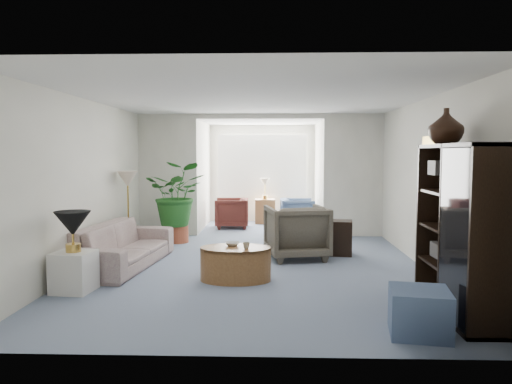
{
  "coord_description": "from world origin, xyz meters",
  "views": [
    {
      "loc": [
        0.25,
        -6.97,
        1.71
      ],
      "look_at": [
        0.0,
        0.6,
        1.1
      ],
      "focal_mm": 34.28,
      "sensor_mm": 36.0,
      "label": 1
    }
  ],
  "objects_px": {
    "sunroom_chair_blue": "(297,213)",
    "sunroom_chair_maroon": "(232,213)",
    "table_lamp": "(73,224)",
    "framed_picture": "(431,153)",
    "entertainment_cabinet": "(460,229)",
    "cabinet_urn": "(446,126)",
    "sofa": "(123,245)",
    "end_table": "(74,272)",
    "floor_lamp": "(128,179)",
    "ottoman": "(419,312)",
    "coffee_bowl": "(232,244)",
    "wingback_chair": "(297,232)",
    "plant_pot": "(178,234)",
    "side_table_dark": "(337,238)",
    "coffee_table": "(236,264)",
    "sunroom_table": "(265,211)",
    "coffee_cup": "(246,245)"
  },
  "relations": [
    {
      "from": "sunroom_chair_blue",
      "to": "sunroom_chair_maroon",
      "type": "height_order",
      "value": "sunroom_chair_maroon"
    },
    {
      "from": "table_lamp",
      "to": "framed_picture",
      "type": "bearing_deg",
      "value": 12.6
    },
    {
      "from": "sunroom_chair_blue",
      "to": "entertainment_cabinet",
      "type": "bearing_deg",
      "value": -168.85
    },
    {
      "from": "cabinet_urn",
      "to": "sunroom_chair_blue",
      "type": "xyz_separation_m",
      "value": [
        -1.4,
        5.37,
        -1.67
      ]
    },
    {
      "from": "sofa",
      "to": "end_table",
      "type": "bearing_deg",
      "value": 177.7
    },
    {
      "from": "floor_lamp",
      "to": "ottoman",
      "type": "height_order",
      "value": "floor_lamp"
    },
    {
      "from": "coffee_bowl",
      "to": "wingback_chair",
      "type": "height_order",
      "value": "wingback_chair"
    },
    {
      "from": "entertainment_cabinet",
      "to": "framed_picture",
      "type": "bearing_deg",
      "value": 82.29
    },
    {
      "from": "framed_picture",
      "to": "plant_pot",
      "type": "xyz_separation_m",
      "value": [
        -4.01,
        2.31,
        -1.54
      ]
    },
    {
      "from": "sunroom_chair_blue",
      "to": "coffee_bowl",
      "type": "bearing_deg",
      "value": 163.84
    },
    {
      "from": "table_lamp",
      "to": "sofa",
      "type": "bearing_deg",
      "value": 81.57
    },
    {
      "from": "table_lamp",
      "to": "sunroom_chair_blue",
      "type": "bearing_deg",
      "value": 59.97
    },
    {
      "from": "floor_lamp",
      "to": "side_table_dark",
      "type": "distance_m",
      "value": 3.77
    },
    {
      "from": "floor_lamp",
      "to": "entertainment_cabinet",
      "type": "xyz_separation_m",
      "value": [
        4.52,
        -3.3,
        -0.35
      ]
    },
    {
      "from": "plant_pot",
      "to": "coffee_table",
      "type": "bearing_deg",
      "value": -64.5
    },
    {
      "from": "end_table",
      "to": "side_table_dark",
      "type": "distance_m",
      "value": 4.23
    },
    {
      "from": "cabinet_urn",
      "to": "sunroom_table",
      "type": "xyz_separation_m",
      "value": [
        -2.15,
        6.12,
        -1.71
      ]
    },
    {
      "from": "coffee_bowl",
      "to": "plant_pot",
      "type": "height_order",
      "value": "coffee_bowl"
    },
    {
      "from": "sunroom_chair_blue",
      "to": "sunroom_chair_maroon",
      "type": "bearing_deg",
      "value": 87.69
    },
    {
      "from": "sofa",
      "to": "table_lamp",
      "type": "relative_size",
      "value": 5.03
    },
    {
      "from": "floor_lamp",
      "to": "plant_pot",
      "type": "xyz_separation_m",
      "value": [
        0.74,
        0.71,
        -1.09
      ]
    },
    {
      "from": "coffee_bowl",
      "to": "plant_pot",
      "type": "distance_m",
      "value": 2.95
    },
    {
      "from": "cabinet_urn",
      "to": "sunroom_chair_blue",
      "type": "distance_m",
      "value": 5.79
    },
    {
      "from": "entertainment_cabinet",
      "to": "side_table_dark",
      "type": "bearing_deg",
      "value": 106.48
    },
    {
      "from": "table_lamp",
      "to": "floor_lamp",
      "type": "xyz_separation_m",
      "value": [
        -0.1,
        2.64,
        0.4
      ]
    },
    {
      "from": "coffee_bowl",
      "to": "wingback_chair",
      "type": "relative_size",
      "value": 0.21
    },
    {
      "from": "sofa",
      "to": "end_table",
      "type": "distance_m",
      "value": 1.37
    },
    {
      "from": "sofa",
      "to": "sunroom_chair_maroon",
      "type": "relative_size",
      "value": 2.94
    },
    {
      "from": "side_table_dark",
      "to": "plant_pot",
      "type": "xyz_separation_m",
      "value": [
        -2.9,
        1.03,
        -0.13
      ]
    },
    {
      "from": "coffee_bowl",
      "to": "side_table_dark",
      "type": "height_order",
      "value": "side_table_dark"
    },
    {
      "from": "table_lamp",
      "to": "sunroom_chair_blue",
      "type": "xyz_separation_m",
      "value": [
        3.01,
        5.21,
        -0.51
      ]
    },
    {
      "from": "side_table_dark",
      "to": "ottoman",
      "type": "xyz_separation_m",
      "value": [
        0.29,
        -3.62,
        -0.07
      ]
    },
    {
      "from": "framed_picture",
      "to": "coffee_bowl",
      "type": "bearing_deg",
      "value": -172.97
    },
    {
      "from": "entertainment_cabinet",
      "to": "cabinet_urn",
      "type": "distance_m",
      "value": 1.21
    },
    {
      "from": "sunroom_table",
      "to": "end_table",
      "type": "bearing_deg",
      "value": -110.78
    },
    {
      "from": "end_table",
      "to": "side_table_dark",
      "type": "xyz_separation_m",
      "value": [
        3.53,
        2.32,
        0.04
      ]
    },
    {
      "from": "sunroom_chair_blue",
      "to": "sunroom_chair_maroon",
      "type": "distance_m",
      "value": 1.5
    },
    {
      "from": "cabinet_urn",
      "to": "plant_pot",
      "type": "xyz_separation_m",
      "value": [
        -3.78,
        3.51,
        -1.85
      ]
    },
    {
      "from": "coffee_bowl",
      "to": "sunroom_chair_maroon",
      "type": "bearing_deg",
      "value": 94.92
    },
    {
      "from": "table_lamp",
      "to": "wingback_chair",
      "type": "bearing_deg",
      "value": 35.46
    },
    {
      "from": "end_table",
      "to": "coffee_cup",
      "type": "height_order",
      "value": "coffee_cup"
    },
    {
      "from": "framed_picture",
      "to": "side_table_dark",
      "type": "distance_m",
      "value": 2.21
    },
    {
      "from": "side_table_dark",
      "to": "end_table",
      "type": "bearing_deg",
      "value": -146.74
    },
    {
      "from": "sofa",
      "to": "sunroom_chair_maroon",
      "type": "xyz_separation_m",
      "value": [
        1.31,
        3.86,
        0.02
      ]
    },
    {
      "from": "coffee_cup",
      "to": "ottoman",
      "type": "distance_m",
      "value": 2.51
    },
    {
      "from": "coffee_bowl",
      "to": "entertainment_cabinet",
      "type": "relative_size",
      "value": 0.11
    },
    {
      "from": "side_table_dark",
      "to": "cabinet_urn",
      "type": "xyz_separation_m",
      "value": [
        0.88,
        -2.48,
        1.72
      ]
    },
    {
      "from": "table_lamp",
      "to": "coffee_cup",
      "type": "xyz_separation_m",
      "value": [
        2.1,
        0.5,
        -0.35
      ]
    },
    {
      "from": "floor_lamp",
      "to": "wingback_chair",
      "type": "relative_size",
      "value": 0.38
    },
    {
      "from": "coffee_cup",
      "to": "side_table_dark",
      "type": "relative_size",
      "value": 0.16
    }
  ]
}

